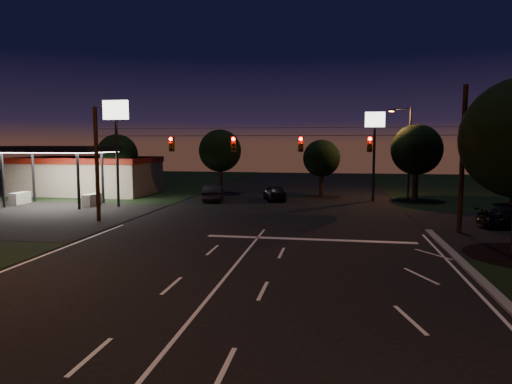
# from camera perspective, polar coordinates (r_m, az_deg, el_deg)

# --- Properties ---
(ground) EXTENTS (140.00, 140.00, 0.00)m
(ground) POSITION_cam_1_polar(r_m,az_deg,el_deg) (16.07, -6.84, -14.02)
(ground) COLOR black
(ground) RESTS_ON ground
(cross_street_left) EXTENTS (20.00, 16.00, 0.02)m
(cross_street_left) POSITION_cam_1_polar(r_m,az_deg,el_deg) (39.39, -28.58, -2.66)
(cross_street_left) COLOR black
(cross_street_left) RESTS_ON ground
(stop_bar) EXTENTS (12.00, 0.50, 0.01)m
(stop_bar) POSITION_cam_1_polar(r_m,az_deg,el_deg) (26.55, 6.67, -5.89)
(stop_bar) COLOR silver
(stop_bar) RESTS_ON ground
(utility_pole_right) EXTENTS (0.30, 0.30, 9.00)m
(utility_pole_right) POSITION_cam_1_polar(r_m,az_deg,el_deg) (30.90, 24.01, -4.69)
(utility_pole_right) COLOR black
(utility_pole_right) RESTS_ON ground
(utility_pole_left) EXTENTS (0.28, 0.28, 8.00)m
(utility_pole_left) POSITION_cam_1_polar(r_m,az_deg,el_deg) (34.14, -19.03, -3.50)
(utility_pole_left) COLOR black
(utility_pole_left) RESTS_ON ground
(signal_span) EXTENTS (24.00, 0.40, 1.56)m
(signal_span) POSITION_cam_1_polar(r_m,az_deg,el_deg) (29.72, 1.37, 6.11)
(signal_span) COLOR black
(signal_span) RESTS_ON ground
(gas_station) EXTENTS (14.20, 16.10, 5.25)m
(gas_station) POSITION_cam_1_polar(r_m,az_deg,el_deg) (52.04, -20.49, 2.31)
(gas_station) COLOR gray
(gas_station) RESTS_ON ground
(pole_sign_left_near) EXTENTS (2.20, 0.30, 9.10)m
(pole_sign_left_near) POSITION_cam_1_polar(r_m,az_deg,el_deg) (40.84, -17.09, 7.93)
(pole_sign_left_near) COLOR black
(pole_sign_left_near) RESTS_ON ground
(pole_sign_right) EXTENTS (1.80, 0.30, 8.40)m
(pole_sign_right) POSITION_cam_1_polar(r_m,az_deg,el_deg) (44.59, 14.60, 6.88)
(pole_sign_right) COLOR black
(pole_sign_right) RESTS_ON ground
(street_light_right_far) EXTENTS (2.20, 0.35, 9.00)m
(street_light_right_far) POSITION_cam_1_polar(r_m,az_deg,el_deg) (46.94, 18.33, 5.50)
(street_light_right_far) COLOR black
(street_light_right_far) RESTS_ON ground
(tree_far_a) EXTENTS (4.20, 4.20, 6.42)m
(tree_far_a) POSITION_cam_1_polar(r_m,az_deg,el_deg) (49.87, -16.86, 4.44)
(tree_far_a) COLOR black
(tree_far_a) RESTS_ON ground
(tree_far_b) EXTENTS (4.60, 4.60, 6.98)m
(tree_far_b) POSITION_cam_1_polar(r_m,az_deg,el_deg) (50.12, -4.46, 5.10)
(tree_far_b) COLOR black
(tree_far_b) RESTS_ON ground
(tree_far_c) EXTENTS (3.80, 3.80, 5.86)m
(tree_far_c) POSITION_cam_1_polar(r_m,az_deg,el_deg) (47.59, 8.21, 4.14)
(tree_far_c) COLOR black
(tree_far_c) RESTS_ON ground
(tree_far_d) EXTENTS (4.80, 4.80, 7.30)m
(tree_far_d) POSITION_cam_1_polar(r_m,az_deg,el_deg) (46.21, 19.43, 4.94)
(tree_far_d) COLOR black
(tree_far_d) RESTS_ON ground
(car_oncoming_a) EXTENTS (2.98, 4.75, 1.51)m
(car_oncoming_a) POSITION_cam_1_polar(r_m,az_deg,el_deg) (44.02, 2.35, -0.07)
(car_oncoming_a) COLOR black
(car_oncoming_a) RESTS_ON ground
(car_oncoming_b) EXTENTS (2.39, 4.92, 1.55)m
(car_oncoming_b) POSITION_cam_1_polar(r_m,az_deg,el_deg) (43.70, -5.33, -0.11)
(car_oncoming_b) COLOR black
(car_oncoming_b) RESTS_ON ground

